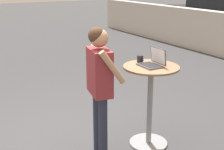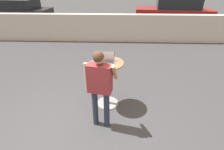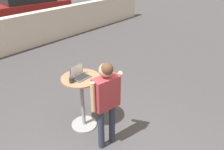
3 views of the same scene
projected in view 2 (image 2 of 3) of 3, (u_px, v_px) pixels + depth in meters
The scene contains 8 objects.
ground_plane at pixel (76, 135), 3.31m from camera, with size 50.00×50.00×0.00m, color #3D3D3F.
pavement_kerb at pixel (102, 28), 8.01m from camera, with size 17.53×0.35×1.21m.
cafe_table at pixel (107, 79), 3.83m from camera, with size 0.70×0.70×1.08m.
laptop at pixel (107, 60), 3.62m from camera, with size 0.30×0.25×0.22m.
coffee_mug at pixel (96, 61), 3.60m from camera, with size 0.12×0.08×0.09m.
standing_person at pixel (100, 82), 3.07m from camera, with size 0.60×0.33×1.60m.
parked_car_near_street at pixel (174, 12), 10.53m from camera, with size 4.55×2.31×1.61m.
parked_car_further_down at pixel (15, 11), 11.19m from camera, with size 4.68×2.21×1.47m.
Camera 2 is at (0.77, -2.30, 2.62)m, focal length 28.00 mm.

